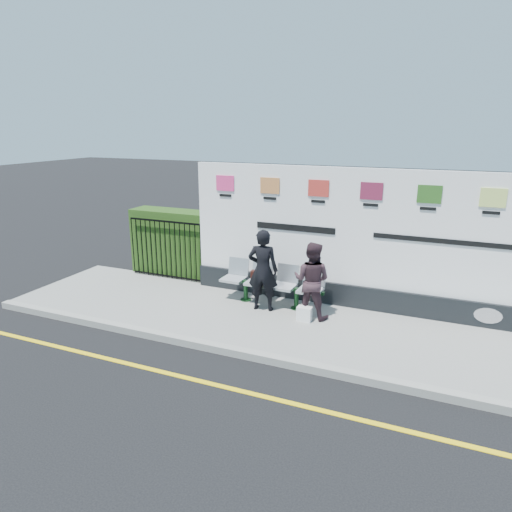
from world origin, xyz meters
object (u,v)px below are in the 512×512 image
(woman_right, at_px, (312,280))
(woman_left, at_px, (263,270))
(billboard, at_px, (368,250))
(bench, at_px, (271,294))

(woman_right, bearing_deg, woman_left, 4.27)
(woman_left, bearing_deg, billboard, -163.07)
(bench, bearing_deg, woman_left, -98.66)
(billboard, bearing_deg, woman_right, -134.85)
(bench, relative_size, woman_right, 1.45)
(bench, height_order, woman_left, woman_left)
(bench, xyz_separation_m, woman_left, (-0.06, -0.32, 0.64))
(billboard, distance_m, bench, 2.30)
(woman_left, relative_size, woman_right, 1.11)
(bench, xyz_separation_m, woman_right, (1.01, -0.30, 0.55))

